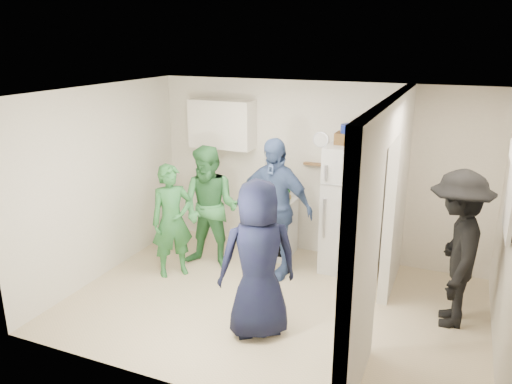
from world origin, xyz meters
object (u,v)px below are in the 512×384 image
stove (270,227)px  person_green_left (172,221)px  person_nook (456,249)px  yellow_cup_stack_top (372,139)px  person_green_center (210,208)px  wicker_basket (349,139)px  person_navy (258,260)px  fridge (352,209)px  blue_bowl (350,129)px  person_denim (273,208)px

stove → person_green_left: person_green_left is taller
stove → person_nook: 2.73m
yellow_cup_stack_top → person_green_center: 2.31m
wicker_basket → person_nook: wicker_basket is taller
stove → person_green_left: size_ratio=0.55×
yellow_cup_stack_top → person_nook: (1.11, -0.82, -0.98)m
stove → person_green_center: (-0.60, -0.71, 0.43)m
stove → wicker_basket: bearing=1.1°
yellow_cup_stack_top → person_green_center: bearing=-163.9°
wicker_basket → person_navy: bearing=-102.7°
person_navy → fridge: bearing=-141.0°
person_green_left → person_navy: size_ratio=0.89×
person_navy → person_nook: 2.14m
blue_bowl → person_nook: (1.43, -0.97, -1.06)m
stove → person_navy: size_ratio=0.49×
wicker_basket → blue_bowl: size_ratio=1.46×
person_green_center → blue_bowl: bearing=21.0°
stove → person_green_center: 1.02m
stove → wicker_basket: size_ratio=2.40×
person_denim → blue_bowl: bearing=42.3°
stove → fridge: fridge is taller
stove → person_nook: person_nook is taller
person_navy → stove: bearing=-107.4°
person_green_left → person_green_center: bearing=3.3°
yellow_cup_stack_top → wicker_basket: bearing=154.9°
stove → blue_bowl: (1.09, 0.02, 1.51)m
fridge → wicker_basket: wicker_basket is taller
fridge → person_denim: person_denim is taller
stove → person_green_left: (-0.94, -1.11, 0.34)m
wicker_basket → blue_bowl: (0.00, 0.00, 0.13)m
person_green_center → wicker_basket: bearing=21.0°
person_green_left → person_denim: 1.34m
person_green_left → person_green_center: person_green_center is taller
blue_bowl → person_green_left: size_ratio=0.16×
fridge → person_nook: 1.62m
fridge → stove: bearing=178.6°
yellow_cup_stack_top → fridge: bearing=155.6°
stove → person_green_center: person_green_center is taller
person_green_center → person_nook: 3.12m
yellow_cup_stack_top → person_green_left: yellow_cup_stack_top is taller
stove → person_nook: size_ratio=0.48×
fridge → person_navy: (-0.55, -1.95, -0.01)m
yellow_cup_stack_top → person_nook: yellow_cup_stack_top is taller
wicker_basket → person_green_left: wicker_basket is taller
stove → person_denim: (0.27, -0.59, 0.51)m
yellow_cup_stack_top → person_green_center: (-2.00, -0.58, -1.00)m
stove → fridge: size_ratio=0.49×
wicker_basket → person_denim: wicker_basket is taller
person_green_center → person_denim: person_denim is taller
yellow_cup_stack_top → person_navy: 2.23m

